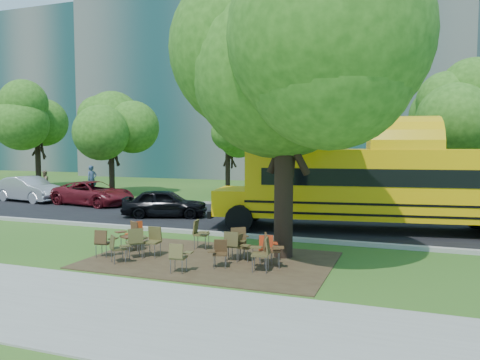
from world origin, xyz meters
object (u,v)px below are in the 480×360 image
at_px(chair_10, 200,232).
at_px(pedestrian_a, 92,179).
at_px(school_bus, 398,185).
at_px(chair_12, 244,244).
at_px(chair_3, 152,239).
at_px(chair_11, 233,243).
at_px(chair_1, 117,246).
at_px(chair_4, 179,255).
at_px(chair_6, 263,251).
at_px(bg_car_silver, 29,189).
at_px(chair_7, 270,247).
at_px(chair_5, 219,251).
at_px(chair_2, 136,240).
at_px(chair_0, 104,240).
at_px(chair_8, 136,231).
at_px(pedestrian_b, 45,182).
at_px(main_tree, 285,64).
at_px(black_car, 165,203).
at_px(bg_car_red, 93,193).
at_px(chair_14, 238,239).
at_px(chair_13, 267,246).
at_px(chair_9, 130,233).

distance_m(chair_10, pedestrian_a, 19.32).
bearing_deg(school_bus, chair_12, -131.48).
bearing_deg(chair_3, chair_11, -175.67).
relative_size(chair_1, chair_4, 1.00).
xyz_separation_m(chair_6, bg_car_silver, (-17.40, 9.72, 0.16)).
bearing_deg(chair_7, chair_1, -95.06).
height_order(chair_5, chair_11, chair_11).
distance_m(chair_2, chair_5, 2.71).
relative_size(chair_0, chair_12, 1.07).
bearing_deg(chair_6, bg_car_silver, 51.84).
height_order(chair_8, pedestrian_b, pedestrian_b).
height_order(main_tree, pedestrian_a, main_tree).
bearing_deg(chair_12, chair_10, -105.96).
relative_size(chair_3, chair_10, 0.96).
relative_size(chair_11, black_car, 0.23).
bearing_deg(bg_car_red, chair_14, -117.28).
bearing_deg(chair_7, chair_0, -101.96).
bearing_deg(chair_8, chair_4, -102.47).
distance_m(main_tree, school_bus, 7.33).
xyz_separation_m(chair_4, black_car, (-4.98, 8.20, 0.15)).
bearing_deg(chair_11, pedestrian_a, 131.34).
bearing_deg(chair_5, chair_11, -116.26).
bearing_deg(chair_3, pedestrian_b, -41.46).
relative_size(chair_12, pedestrian_b, 0.51).
height_order(chair_4, chair_5, chair_4).
relative_size(main_tree, chair_13, 10.90).
distance_m(chair_0, chair_10, 2.99).
bearing_deg(chair_6, school_bus, -32.99).
relative_size(chair_9, chair_14, 0.99).
bearing_deg(chair_0, pedestrian_a, 121.96).
distance_m(chair_0, black_car, 7.72).
xyz_separation_m(chair_6, chair_14, (-1.11, 1.11, 0.02)).
bearing_deg(chair_13, chair_0, 170.91).
relative_size(chair_9, chair_13, 1.12).
bearing_deg(chair_13, pedestrian_b, 126.18).
distance_m(chair_5, chair_10, 2.39).
height_order(chair_1, chair_10, chair_10).
height_order(chair_3, bg_car_silver, bg_car_silver).
distance_m(chair_11, bg_car_silver, 18.59).
bearing_deg(chair_0, chair_8, 76.46).
xyz_separation_m(chair_1, chair_12, (3.29, 1.51, -0.01)).
distance_m(chair_10, pedestrian_b, 21.17).
bearing_deg(school_bus, chair_4, -131.23).
bearing_deg(chair_14, chair_6, -83.40).
relative_size(chair_0, chair_5, 1.10).
bearing_deg(chair_4, chair_11, 54.96).
height_order(chair_0, chair_1, chair_0).
height_order(chair_5, chair_10, chair_10).
xyz_separation_m(black_car, bg_car_red, (-5.84, 2.40, 0.01)).
bearing_deg(black_car, chair_10, -160.32).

